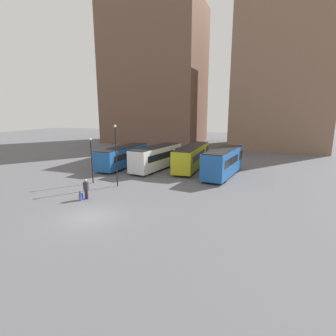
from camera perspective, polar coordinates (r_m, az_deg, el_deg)
The scene contains 11 objects.
ground_plane at distance 20.93m, azimuth -16.70°, elevation -10.21°, with size 160.00×160.00×0.00m, color #56565B.
building_block_left at distance 68.00m, azimuth -2.87°, elevation 19.29°, with size 23.06×15.52×31.93m.
building_block_right at distance 61.78m, azimuth 23.39°, elevation 16.82°, with size 18.31×17.11×27.21m.
bus_0 at distance 37.67m, azimuth -9.65°, elevation 2.64°, with size 2.76×10.29×2.86m.
bus_1 at distance 35.62m, azimuth -2.40°, elevation 2.47°, with size 3.81×10.05×3.14m.
bus_2 at distance 36.23m, azimuth 5.26°, elevation 2.60°, with size 3.00×11.39×3.12m.
bus_3 at distance 32.48m, azimuth 11.94°, elevation 1.39°, with size 3.55×9.37×3.32m.
traveler at distance 24.79m, azimuth -17.43°, elevation -4.00°, with size 0.51×0.51×1.86m.
suitcase at distance 24.81m, azimuth -18.39°, elevation -5.98°, with size 0.20×0.41×0.86m.
lamp_post_0 at distance 29.56m, azimuth -16.32°, elevation 2.42°, with size 0.28×0.28×4.98m.
lamp_post_1 at distance 27.62m, azimuth -11.25°, elevation 3.59°, with size 0.28×0.28×6.44m.
Camera 1 is at (12.31, -14.98, 7.89)m, focal length 28.00 mm.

